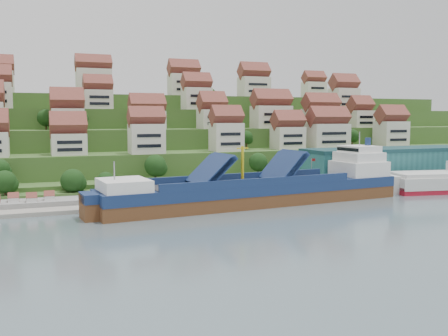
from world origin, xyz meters
name	(u,v)px	position (x,y,z in m)	size (l,w,h in m)	color
ground	(271,203)	(0.00, 0.00, 0.00)	(300.00, 300.00, 0.00)	slate
quay	(308,187)	(20.00, 15.00, 1.10)	(180.00, 14.00, 2.20)	gray
pebble_beach	(32,207)	(-58.00, 12.00, 0.50)	(45.00, 20.00, 1.00)	gray
hillside	(168,143)	(0.00, 103.55, 10.66)	(260.00, 128.00, 31.00)	#2D4C1E
hillside_village	(201,111)	(1.03, 60.58, 24.32)	(155.86, 64.13, 29.83)	beige
hillside_trees	(168,134)	(-15.66, 44.82, 16.63)	(126.21, 62.30, 31.50)	#193D14
warehouse	(391,163)	(52.00, 17.00, 7.20)	(60.00, 15.00, 10.00)	#266668
flagpole	(312,170)	(18.11, 10.00, 6.88)	(1.28, 0.16, 8.00)	gray
beach_huts	(23,202)	(-60.00, 10.75, 2.10)	(14.40, 3.70, 2.20)	white
cargo_ship	(264,191)	(-2.48, -1.21, 3.39)	(81.46, 19.77, 17.92)	brown
second_ship	(446,182)	(57.47, -1.27, 2.87)	(34.39, 17.60, 9.51)	maroon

